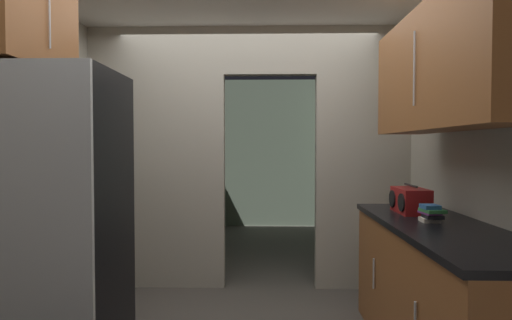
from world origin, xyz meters
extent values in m
cube|color=#ADA899|center=(-0.91, 1.28, 1.29)|extent=(1.34, 0.12, 2.58)
cube|color=#ADA899|center=(1.12, 1.28, 1.29)|extent=(0.92, 0.12, 2.58)
cube|color=#ADA899|center=(0.21, 1.28, 2.34)|extent=(0.91, 0.12, 0.47)
cube|color=slate|center=(0.00, 4.53, 1.29)|extent=(3.16, 0.10, 2.58)
cube|color=slate|center=(-1.53, 2.90, 1.29)|extent=(0.10, 3.25, 2.58)
cube|color=slate|center=(1.53, 2.90, 1.29)|extent=(0.10, 3.25, 2.58)
cube|color=black|center=(-1.17, -0.27, 0.94)|extent=(0.81, 0.70, 1.88)
cube|color=#B7BABC|center=(-1.17, -0.64, 0.94)|extent=(0.81, 0.03, 1.88)
cube|color=brown|center=(1.27, -0.27, 0.44)|extent=(0.59, 1.92, 0.88)
cube|color=black|center=(1.27, -0.27, 0.90)|extent=(0.63, 1.92, 0.04)
cylinder|color=#B7BABC|center=(0.96, 0.15, 0.48)|extent=(0.01, 0.01, 0.22)
cube|color=brown|center=(1.27, -0.27, 1.88)|extent=(0.34, 1.72, 0.76)
cylinder|color=#B7BABC|center=(1.08, -0.27, 1.88)|extent=(0.01, 0.01, 0.46)
cube|color=brown|center=(-1.40, -0.19, 2.23)|extent=(0.34, 0.89, 0.65)
cylinder|color=#B7BABC|center=(-1.22, -0.19, 2.23)|extent=(0.01, 0.01, 0.39)
cube|color=maroon|center=(1.24, 0.20, 1.01)|extent=(0.19, 0.36, 0.18)
cylinder|color=#262626|center=(1.24, 0.20, 1.12)|extent=(0.02, 0.25, 0.02)
cylinder|color=black|center=(1.13, 0.10, 1.01)|extent=(0.01, 0.13, 0.13)
cylinder|color=black|center=(1.13, 0.31, 1.01)|extent=(0.01, 0.13, 0.13)
cube|color=beige|center=(1.23, -0.17, 0.93)|extent=(0.11, 0.11, 0.03)
cube|color=black|center=(1.24, -0.18, 0.96)|extent=(0.11, 0.13, 0.02)
cube|color=#8C3893|center=(1.23, -0.16, 0.98)|extent=(0.11, 0.16, 0.01)
cube|color=#388C47|center=(1.24, -0.17, 0.99)|extent=(0.14, 0.16, 0.02)
cube|color=#2D609E|center=(1.23, -0.17, 1.02)|extent=(0.10, 0.12, 0.03)
camera|label=1|loc=(0.17, -2.87, 1.40)|focal=29.33mm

